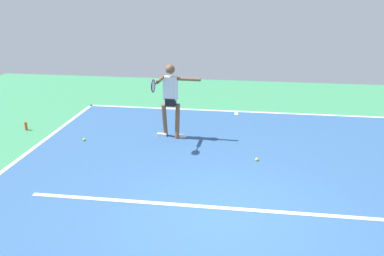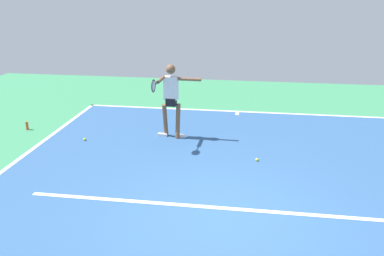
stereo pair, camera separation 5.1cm
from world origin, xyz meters
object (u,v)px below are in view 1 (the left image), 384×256
object	(u,v)px
tennis_player	(171,96)
tennis_ball_centre_court	(257,159)
water_bottle	(26,126)
tennis_ball_near_player	(84,140)

from	to	relation	value
tennis_player	tennis_ball_centre_court	world-z (taller)	tennis_player
water_bottle	tennis_ball_near_player	bearing A→B (deg)	163.56
tennis_ball_near_player	water_bottle	size ratio (longest dim) A/B	0.30
tennis_ball_centre_court	tennis_player	bearing A→B (deg)	-28.70
tennis_ball_centre_court	water_bottle	distance (m)	6.16
tennis_player	water_bottle	bearing A→B (deg)	2.31
tennis_ball_centre_court	water_bottle	bearing A→B (deg)	-10.85
tennis_player	tennis_ball_near_player	distance (m)	2.40
tennis_player	water_bottle	distance (m)	4.03
tennis_ball_centre_court	tennis_ball_near_player	bearing A→B (deg)	-8.36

